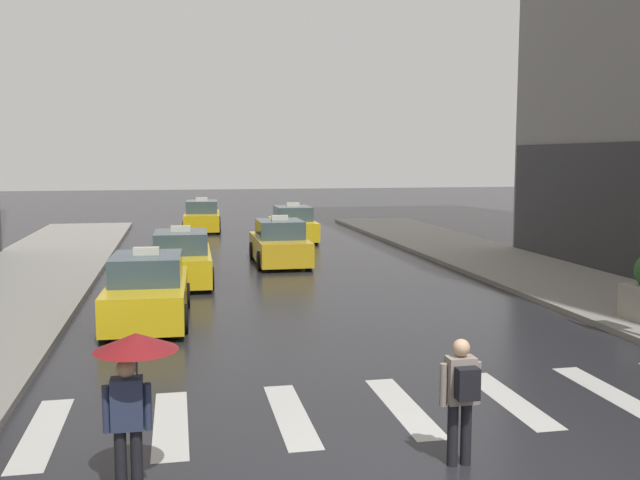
{
  "coord_description": "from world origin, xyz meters",
  "views": [
    {
      "loc": [
        -3.43,
        -7.44,
        3.93
      ],
      "look_at": [
        -0.34,
        8.0,
        2.09
      ],
      "focal_mm": 40.13,
      "sensor_mm": 36.0,
      "label": 1
    }
  ],
  "objects_px": {
    "taxi_second": "(181,260)",
    "taxi_third": "(280,244)",
    "pedestrian_with_umbrella": "(133,370)",
    "taxi_fifth": "(202,217)",
    "taxi_fourth": "(293,225)",
    "taxi_lead": "(148,291)",
    "pedestrian_with_backpack": "(461,392)"
  },
  "relations": [
    {
      "from": "taxi_fourth",
      "to": "taxi_fifth",
      "type": "distance_m",
      "value": 6.61
    },
    {
      "from": "taxi_fourth",
      "to": "pedestrian_with_backpack",
      "type": "bearing_deg",
      "value": -94.24
    },
    {
      "from": "taxi_second",
      "to": "taxi_third",
      "type": "xyz_separation_m",
      "value": [
        3.58,
        3.37,
        0.0
      ]
    },
    {
      "from": "taxi_fourth",
      "to": "pedestrian_with_umbrella",
      "type": "xyz_separation_m",
      "value": [
        -5.85,
        -24.86,
        0.79
      ]
    },
    {
      "from": "pedestrian_with_backpack",
      "to": "taxi_lead",
      "type": "bearing_deg",
      "value": 114.83
    },
    {
      "from": "taxi_fourth",
      "to": "taxi_fifth",
      "type": "relative_size",
      "value": 0.99
    },
    {
      "from": "taxi_lead",
      "to": "taxi_second",
      "type": "distance_m",
      "value": 5.3
    },
    {
      "from": "taxi_fourth",
      "to": "taxi_second",
      "type": "bearing_deg",
      "value": -116.45
    },
    {
      "from": "taxi_third",
      "to": "pedestrian_with_backpack",
      "type": "bearing_deg",
      "value": -90.65
    },
    {
      "from": "taxi_lead",
      "to": "taxi_fourth",
      "type": "xyz_separation_m",
      "value": [
        6.05,
        15.73,
        0.0
      ]
    },
    {
      "from": "taxi_second",
      "to": "pedestrian_with_umbrella",
      "type": "relative_size",
      "value": 2.36
    },
    {
      "from": "taxi_third",
      "to": "taxi_lead",
      "type": "bearing_deg",
      "value": -117.13
    },
    {
      "from": "taxi_second",
      "to": "taxi_fourth",
      "type": "bearing_deg",
      "value": 63.55
    },
    {
      "from": "pedestrian_with_backpack",
      "to": "taxi_fourth",
      "type": "bearing_deg",
      "value": 85.76
    },
    {
      "from": "taxi_lead",
      "to": "pedestrian_with_umbrella",
      "type": "height_order",
      "value": "pedestrian_with_umbrella"
    },
    {
      "from": "taxi_third",
      "to": "pedestrian_with_backpack",
      "type": "xyz_separation_m",
      "value": [
        -0.2,
        -17.7,
        0.25
      ]
    },
    {
      "from": "taxi_fourth",
      "to": "taxi_lead",
      "type": "bearing_deg",
      "value": -111.03
    },
    {
      "from": "pedestrian_with_umbrella",
      "to": "taxi_fifth",
      "type": "bearing_deg",
      "value": 86.53
    },
    {
      "from": "taxi_fifth",
      "to": "taxi_lead",
      "type": "bearing_deg",
      "value": -95.51
    },
    {
      "from": "taxi_lead",
      "to": "taxi_fifth",
      "type": "height_order",
      "value": "same"
    },
    {
      "from": "taxi_second",
      "to": "pedestrian_with_umbrella",
      "type": "distance_m",
      "value": 14.4
    },
    {
      "from": "taxi_second",
      "to": "taxi_third",
      "type": "height_order",
      "value": "same"
    },
    {
      "from": "taxi_third",
      "to": "taxi_fifth",
      "type": "distance_m",
      "value": 12.6
    },
    {
      "from": "taxi_second",
      "to": "pedestrian_with_umbrella",
      "type": "height_order",
      "value": "pedestrian_with_umbrella"
    },
    {
      "from": "taxi_lead",
      "to": "pedestrian_with_umbrella",
      "type": "relative_size",
      "value": 2.37
    },
    {
      "from": "taxi_third",
      "to": "pedestrian_with_umbrella",
      "type": "xyz_separation_m",
      "value": [
        -4.21,
        -17.74,
        0.79
      ]
    },
    {
      "from": "taxi_fourth",
      "to": "pedestrian_with_umbrella",
      "type": "height_order",
      "value": "pedestrian_with_umbrella"
    },
    {
      "from": "taxi_third",
      "to": "pedestrian_with_umbrella",
      "type": "bearing_deg",
      "value": -103.36
    },
    {
      "from": "taxi_fourth",
      "to": "pedestrian_with_backpack",
      "type": "distance_m",
      "value": 24.89
    },
    {
      "from": "taxi_fifth",
      "to": "pedestrian_with_backpack",
      "type": "distance_m",
      "value": 30.15
    },
    {
      "from": "taxi_second",
      "to": "taxi_fifth",
      "type": "relative_size",
      "value": 0.99
    },
    {
      "from": "taxi_second",
      "to": "taxi_third",
      "type": "relative_size",
      "value": 1.0
    }
  ]
}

